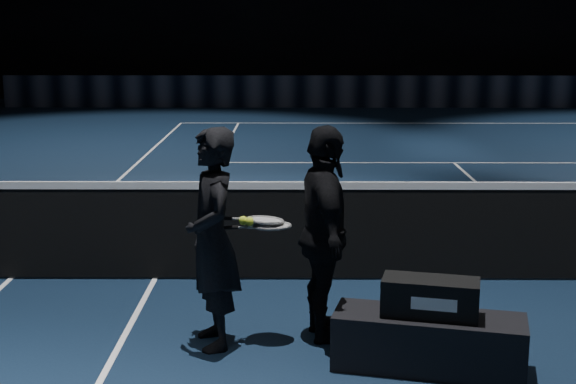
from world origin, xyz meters
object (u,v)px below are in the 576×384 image
at_px(racket_bag, 430,297).
at_px(player_b, 325,234).
at_px(player_bench, 429,342).
at_px(racket_lower, 272,226).
at_px(player_a, 212,239).
at_px(racket_upper, 265,220).
at_px(tennis_balls, 246,219).

bearing_deg(racket_bag, player_b, 154.78).
distance_m(player_bench, racket_lower, 1.41).
distance_m(player_a, racket_upper, 0.42).
distance_m(player_a, racket_lower, 0.46).
xyz_separation_m(racket_upper, tennis_balls, (-0.14, -0.06, 0.03)).
bearing_deg(racket_bag, player_a, 177.83).
xyz_separation_m(player_bench, player_a, (-1.55, 0.43, 0.63)).
xyz_separation_m(player_bench, racket_upper, (-1.17, 0.54, 0.75)).
xyz_separation_m(racket_bag, racket_lower, (-1.11, 0.50, 0.38)).
height_order(player_b, tennis_balls, player_b).
height_order(player_bench, tennis_balls, tennis_balls).
xyz_separation_m(player_b, tennis_balls, (-0.59, -0.09, 0.14)).
bearing_deg(tennis_balls, racket_bag, -20.08).
xyz_separation_m(player_a, racket_lower, (0.44, 0.07, 0.08)).
xyz_separation_m(player_b, racket_lower, (-0.39, -0.07, 0.08)).
height_order(player_bench, racket_upper, racket_upper).
bearing_deg(racket_bag, player_bench, 0.00).
bearing_deg(racket_upper, player_bench, -38.11).
relative_size(player_bench, racket_bag, 2.00).
bearing_deg(racket_lower, tennis_balls, 178.53).
xyz_separation_m(player_bench, tennis_balls, (-1.30, 0.48, 0.78)).
bearing_deg(player_bench, tennis_balls, 173.20).
xyz_separation_m(racket_bag, player_a, (-1.55, 0.43, 0.30)).
distance_m(player_bench, racket_upper, 1.49).
distance_m(racket_bag, player_b, 0.96).
bearing_deg(player_a, tennis_balls, 83.65).
height_order(racket_bag, player_a, player_a).
bearing_deg(tennis_balls, player_b, 8.99).
bearing_deg(player_a, player_bench, 57.60).
relative_size(racket_upper, tennis_balls, 5.67).
height_order(player_a, racket_lower, player_a).
distance_m(player_b, racket_upper, 0.47).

